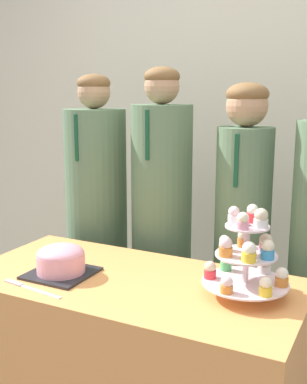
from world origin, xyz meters
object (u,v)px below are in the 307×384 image
object	(u,v)px
round_cake	(61,260)
student_0	(97,230)
student_1	(161,236)
student_2	(241,250)
cupcake_stand	(247,255)
cake_knife	(23,286)

from	to	relation	value
round_cake	student_0	bearing A→B (deg)	112.22
student_1	student_2	distance (m)	0.40
round_cake	cupcake_stand	bearing A→B (deg)	10.34
student_1	student_2	bearing A→B (deg)	-0.00
student_2	student_1	bearing A→B (deg)	180.00
cupcake_stand	student_2	xyz separation A→B (m)	(-0.17, 0.52, -0.17)
cake_knife	student_2	size ratio (longest dim) A/B	0.19
cake_knife	cupcake_stand	distance (m)	0.79
student_2	student_0	bearing A→B (deg)	180.00
student_1	round_cake	bearing A→B (deg)	-99.45
student_2	cake_knife	bearing A→B (deg)	-124.91
cake_knife	student_2	world-z (taller)	student_2
cake_knife	round_cake	bearing A→B (deg)	79.29
cake_knife	student_0	distance (m)	0.83
round_cake	student_1	world-z (taller)	student_1
cake_knife	student_1	distance (m)	0.82
round_cake	student_0	xyz separation A→B (m)	(-0.26, 0.65, -0.09)
round_cake	cupcake_stand	distance (m)	0.70
round_cake	cupcake_stand	size ratio (longest dim) A/B	0.74
student_1	cake_knife	bearing A→B (deg)	-101.19
student_0	student_2	world-z (taller)	student_0
round_cake	cake_knife	size ratio (longest dim) A/B	0.84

